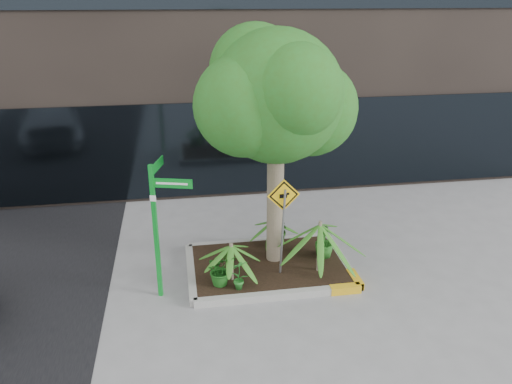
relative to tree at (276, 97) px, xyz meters
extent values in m
plane|color=gray|center=(-0.36, -0.51, -3.57)|extent=(80.00, 80.00, 0.00)
cube|color=#9E9E99|center=(-0.16, 0.89, -3.49)|extent=(3.20, 0.15, 0.15)
cube|color=#9E9E99|center=(-0.16, -1.31, -3.49)|extent=(3.20, 0.15, 0.15)
cube|color=#9E9E99|center=(-1.76, -0.21, -3.49)|extent=(0.15, 2.20, 0.15)
cube|color=#9E9E99|center=(1.44, -0.21, -3.49)|extent=(0.15, 2.20, 0.15)
cube|color=gold|center=(1.14, -1.31, -3.49)|extent=(0.60, 0.17, 0.15)
cube|color=black|center=(-0.16, -0.21, -3.45)|extent=(3.05, 2.05, 0.06)
cylinder|color=gray|center=(0.00, -0.02, -1.99)|extent=(0.34, 0.34, 3.15)
cylinder|color=gray|center=(0.11, -0.02, -0.84)|extent=(0.60, 0.17, 1.02)
sphere|color=#2B611B|center=(0.00, -0.02, 0.00)|extent=(2.52, 2.52, 2.52)
sphere|color=#2B611B|center=(0.74, 0.30, -0.31)|extent=(1.89, 1.89, 1.89)
sphere|color=#2B611B|center=(-0.63, -0.23, -0.10)|extent=(1.89, 1.89, 1.89)
sphere|color=#2B611B|center=(0.21, -0.65, 0.21)|extent=(1.68, 1.68, 1.68)
sphere|color=#2B611B|center=(-0.31, 0.51, 0.43)|extent=(1.79, 1.79, 1.79)
cylinder|color=gray|center=(0.78, -0.65, -2.87)|extent=(0.07, 0.07, 1.09)
cylinder|color=gray|center=(-0.98, -0.70, -3.03)|extent=(0.07, 0.07, 0.78)
cylinder|color=gray|center=(0.07, 0.53, -3.10)|extent=(0.07, 0.07, 0.63)
imported|color=#1E601B|center=(-1.21, -0.84, -3.10)|extent=(0.72, 0.72, 0.64)
imported|color=#286F21|center=(1.06, -0.10, -3.05)|extent=(0.47, 0.47, 0.73)
imported|color=#237325|center=(-0.88, -1.06, -3.10)|extent=(0.42, 0.42, 0.63)
imported|color=#285B1A|center=(0.21, 0.48, -3.03)|extent=(0.52, 0.52, 0.77)
cube|color=#0D9928|center=(-2.36, -0.81, -2.26)|extent=(0.09, 0.09, 2.63)
cube|color=#0D9928|center=(-2.02, -0.90, -1.27)|extent=(0.71, 0.22, 0.17)
cube|color=#0D9928|center=(-2.27, -0.46, -1.08)|extent=(0.22, 0.71, 0.17)
cube|color=white|center=(-2.02, -0.92, -1.27)|extent=(0.54, 0.16, 0.04)
cube|color=white|center=(-2.28, -0.46, -1.08)|extent=(0.16, 0.54, 0.04)
cube|color=white|center=(-2.36, -0.85, -1.55)|extent=(0.11, 0.03, 0.11)
cylinder|color=slate|center=(0.01, -0.73, -2.48)|extent=(0.06, 0.27, 1.87)
cube|color=yellow|center=(0.01, -0.75, -1.69)|extent=(0.63, 0.06, 0.63)
cube|color=black|center=(0.01, -0.76, -1.69)|extent=(0.56, 0.04, 0.56)
cube|color=yellow|center=(0.01, -0.77, -1.69)|extent=(0.47, 0.03, 0.48)
cube|color=black|center=(0.00, -0.77, -1.70)|extent=(0.15, 0.01, 0.08)
camera|label=1|loc=(-1.90, -9.12, 1.79)|focal=35.00mm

